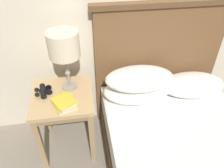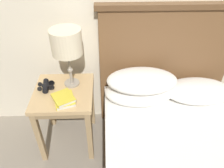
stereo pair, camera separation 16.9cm
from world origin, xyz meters
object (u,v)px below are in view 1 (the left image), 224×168
Objects in this scene: nightstand at (63,103)px; table_lamp at (64,46)px; book_stacked_on_top at (64,102)px; book_on_nightstand at (65,104)px; bed at (182,154)px; binoculars_pair at (43,91)px.

nightstand is 0.49m from table_lamp.
table_lamp is 0.42m from book_stacked_on_top.
book_on_nightstand reaches higher than nightstand.
book_stacked_on_top is (-0.87, 0.35, 0.36)m from bed.
book_on_nightstand is at bearing -44.61° from binoculars_pair.
bed is (0.89, -0.48, -0.23)m from nightstand.
nightstand is 3.75× the size of binoculars_pair.
book_on_nightstand is at bearing 157.84° from bed.
bed is at bearing -26.77° from binoculars_pair.
book_stacked_on_top is at bearing 158.23° from bed.
binoculars_pair is (-0.21, -0.05, -0.36)m from table_lamp.
book_on_nightstand is (-0.04, -0.23, -0.37)m from table_lamp.
bed is at bearing -22.16° from book_on_nightstand.
binoculars_pair is (-0.15, 0.05, 0.12)m from nightstand.
bed is 1.23m from table_lamp.
table_lamp is (-0.83, 0.58, 0.71)m from bed.
book_on_nightstand is 1.01× the size of book_stacked_on_top.
book_stacked_on_top is (-0.04, -0.23, -0.35)m from table_lamp.
binoculars_pair is at bearing 133.91° from book_stacked_on_top.
bed is 11.27× the size of binoculars_pair.
book_on_nightstand is (-0.87, 0.35, 0.34)m from bed.
binoculars_pair is at bearing -165.86° from table_lamp.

